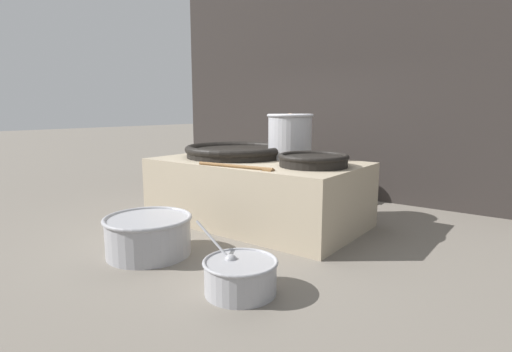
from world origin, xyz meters
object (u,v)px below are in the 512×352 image
(giant_wok_near, at_px, (236,151))
(giant_wok_far, at_px, (313,160))
(prep_bowl_vegetables, at_px, (240,275))
(stock_pot, at_px, (290,136))
(prep_bowl_meat, at_px, (148,233))
(cook, at_px, (289,155))

(giant_wok_near, height_order, giant_wok_far, giant_wok_near)
(giant_wok_far, bearing_deg, prep_bowl_vegetables, -80.32)
(stock_pot, height_order, prep_bowl_vegetables, stock_pot)
(prep_bowl_meat, bearing_deg, giant_wok_near, 99.85)
(cook, bearing_deg, prep_bowl_vegetables, 113.15)
(giant_wok_far, height_order, prep_bowl_vegetables, giant_wok_far)
(giant_wok_near, distance_m, prep_bowl_meat, 2.12)
(giant_wok_near, height_order, prep_bowl_meat, giant_wok_near)
(stock_pot, xyz_separation_m, prep_bowl_vegetables, (1.00, -2.40, -1.07))
(giant_wok_near, relative_size, prep_bowl_meat, 1.58)
(prep_bowl_meat, bearing_deg, prep_bowl_vegetables, -5.05)
(prep_bowl_vegetables, bearing_deg, giant_wok_far, 99.68)
(cook, distance_m, prep_bowl_meat, 3.17)
(giant_wok_near, xyz_separation_m, cook, (0.23, 1.15, -0.15))
(stock_pot, bearing_deg, cook, 122.66)
(prep_bowl_vegetables, bearing_deg, stock_pot, 112.63)
(giant_wok_near, bearing_deg, prep_bowl_meat, -80.15)
(stock_pot, height_order, cook, cook)
(cook, bearing_deg, stock_pot, 120.40)
(cook, bearing_deg, prep_bowl_meat, 89.75)
(giant_wok_near, distance_m, giant_wok_far, 1.46)
(giant_wok_far, relative_size, stock_pot, 1.32)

